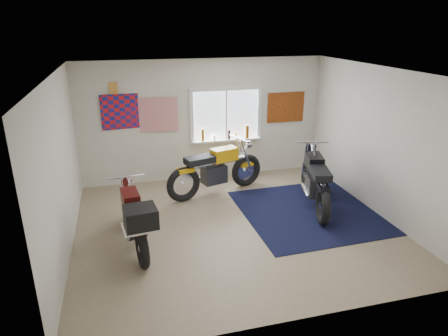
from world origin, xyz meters
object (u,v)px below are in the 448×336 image
object	(u,v)px
black_chrome_bike	(315,181)
yellow_triumph	(216,171)
navy_rug	(309,211)
maroon_tourer	(135,219)

from	to	relation	value
black_chrome_bike	yellow_triumph	bearing A→B (deg)	73.51
navy_rug	maroon_tourer	bearing A→B (deg)	-171.00
yellow_triumph	black_chrome_bike	size ratio (longest dim) A/B	1.00
navy_rug	black_chrome_bike	distance (m)	0.60
navy_rug	maroon_tourer	size ratio (longest dim) A/B	1.29
yellow_triumph	black_chrome_bike	bearing A→B (deg)	-48.99
yellow_triumph	maroon_tourer	world-z (taller)	yellow_triumph
navy_rug	maroon_tourer	world-z (taller)	maroon_tourer
yellow_triumph	maroon_tourer	xyz separation A→B (m)	(-1.75, -1.84, 0.03)
black_chrome_bike	maroon_tourer	world-z (taller)	black_chrome_bike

